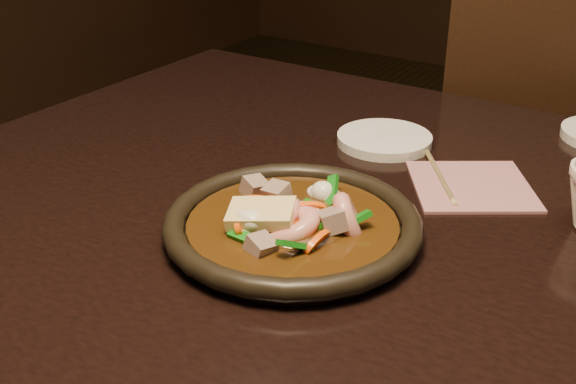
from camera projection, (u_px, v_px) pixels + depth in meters
The scene contains 8 objects.
table at pixel (545, 331), 0.75m from camera, with size 1.60×0.90×0.75m.
chair at pixel (551, 185), 1.40m from camera, with size 0.57×0.57×0.97m.
plate at pixel (293, 226), 0.77m from camera, with size 0.28×0.28×0.03m.
stirfry at pixel (292, 221), 0.77m from camera, with size 0.17×0.17×0.06m.
soy_dish at pixel (292, 201), 0.84m from camera, with size 0.10×0.10×0.01m, color silver.
saucer_left at pixel (384, 139), 1.00m from camera, with size 0.13×0.13×0.01m, color silver.
chopsticks at pixel (433, 163), 0.94m from camera, with size 0.15×0.20×0.01m.
napkin at pixel (472, 186), 0.88m from camera, with size 0.14×0.14×0.00m, color #A4656C.
Camera 1 is at (0.11, -0.66, 1.14)m, focal length 45.00 mm.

